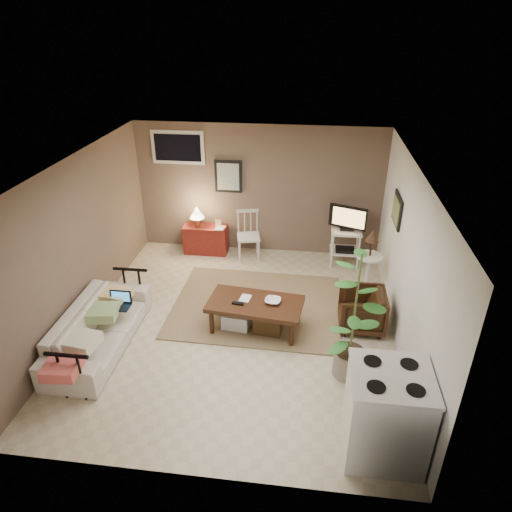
# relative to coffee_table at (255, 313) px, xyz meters

# --- Properties ---
(floor) EXTENTS (5.00, 5.00, 0.00)m
(floor) POSITION_rel_coffee_table_xyz_m (-0.26, 0.06, -0.28)
(floor) COLOR #C1B293
(floor) RESTS_ON ground
(art_back) EXTENTS (0.50, 0.03, 0.60)m
(art_back) POSITION_rel_coffee_table_xyz_m (-0.81, 2.53, 1.17)
(art_back) COLOR black
(art_right) EXTENTS (0.03, 0.60, 0.45)m
(art_right) POSITION_rel_coffee_table_xyz_m (1.97, 1.11, 1.24)
(art_right) COLOR black
(window) EXTENTS (0.96, 0.03, 0.60)m
(window) POSITION_rel_coffee_table_xyz_m (-1.71, 2.53, 1.67)
(window) COLOR silver
(rug) EXTENTS (2.62, 2.11, 0.02)m
(rug) POSITION_rel_coffee_table_xyz_m (-0.04, 0.59, -0.27)
(rug) COLOR #87704F
(rug) RESTS_ON floor
(coffee_table) EXTENTS (1.39, 0.83, 0.50)m
(coffee_table) POSITION_rel_coffee_table_xyz_m (0.00, 0.00, 0.00)
(coffee_table) COLOR #3E1E11
(coffee_table) RESTS_ON floor
(sofa) EXTENTS (0.59, 2.01, 0.79)m
(sofa) POSITION_rel_coffee_table_xyz_m (-2.06, -0.62, 0.11)
(sofa) COLOR beige
(sofa) RESTS_ON floor
(sofa_pillows) EXTENTS (0.39, 1.91, 0.14)m
(sofa_pillows) POSITION_rel_coffee_table_xyz_m (-2.01, -0.86, 0.20)
(sofa_pillows) COLOR beige
(sofa_pillows) RESTS_ON sofa
(sofa_end_rails) EXTENTS (0.54, 2.01, 0.68)m
(sofa_end_rails) POSITION_rel_coffee_table_xyz_m (-1.94, -0.62, 0.06)
(sofa_end_rails) COLOR black
(sofa_end_rails) RESTS_ON floor
(laptop) EXTENTS (0.31, 0.22, 0.21)m
(laptop) POSITION_rel_coffee_table_xyz_m (-1.86, -0.28, 0.23)
(laptop) COLOR black
(laptop) RESTS_ON sofa
(red_console) EXTENTS (0.81, 0.36, 0.94)m
(red_console) POSITION_rel_coffee_table_xyz_m (-1.24, 2.30, 0.05)
(red_console) COLOR maroon
(red_console) RESTS_ON floor
(spindle_chair) EXTENTS (0.48, 0.48, 0.90)m
(spindle_chair) POSITION_rel_coffee_table_xyz_m (-0.40, 2.20, 0.14)
(spindle_chair) COLOR silver
(spindle_chair) RESTS_ON floor
(tv_stand) EXTENTS (0.65, 0.43, 1.12)m
(tv_stand) POSITION_rel_coffee_table_xyz_m (1.36, 2.15, 0.32)
(tv_stand) COLOR silver
(tv_stand) RESTS_ON floor
(side_table) EXTENTS (0.42, 0.42, 1.12)m
(side_table) POSITION_rel_coffee_table_xyz_m (1.68, 1.24, 0.41)
(side_table) COLOR silver
(side_table) RESTS_ON floor
(armchair) EXTENTS (0.60, 0.64, 0.66)m
(armchair) POSITION_rel_coffee_table_xyz_m (1.52, 0.25, 0.05)
(armchair) COLOR black
(armchair) RESTS_ON floor
(potted_plant) EXTENTS (0.44, 0.44, 1.76)m
(potted_plant) POSITION_rel_coffee_table_xyz_m (1.30, -0.76, 0.66)
(potted_plant) COLOR gray
(potted_plant) RESTS_ON floor
(stove) EXTENTS (0.80, 0.74, 1.04)m
(stove) POSITION_rel_coffee_table_xyz_m (1.58, -1.89, 0.24)
(stove) COLOR silver
(stove) RESTS_ON floor
(bowl) EXTENTS (0.23, 0.08, 0.22)m
(bowl) POSITION_rel_coffee_table_xyz_m (0.26, 0.02, 0.31)
(bowl) COLOR #3E1E11
(bowl) RESTS_ON coffee_table
(book_table) EXTENTS (0.15, 0.04, 0.20)m
(book_table) POSITION_rel_coffee_table_xyz_m (-0.22, 0.07, 0.30)
(book_table) COLOR #3E1E11
(book_table) RESTS_ON coffee_table
(book_console) EXTENTS (0.17, 0.04, 0.22)m
(book_console) POSITION_rel_coffee_table_xyz_m (-1.01, 2.24, 0.37)
(book_console) COLOR #3E1E11
(book_console) RESTS_ON red_console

